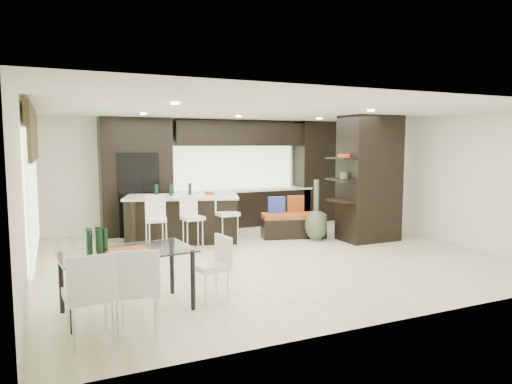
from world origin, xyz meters
name	(u,v)px	position (x,y,z in m)	size (l,w,h in m)	color
ground	(269,256)	(0.00, 0.00, 0.00)	(8.00, 8.00, 0.00)	beige
back_wall	(210,173)	(0.00, 3.50, 1.35)	(8.00, 0.02, 2.70)	white
left_wall	(29,194)	(-4.00, 0.00, 1.35)	(0.02, 7.00, 2.70)	white
right_wall	(432,178)	(4.00, 0.00, 1.35)	(0.02, 7.00, 2.70)	white
ceiling	(269,111)	(0.00, 0.00, 2.70)	(8.00, 7.00, 0.02)	white
window_left	(33,193)	(-3.96, 0.20, 1.35)	(0.04, 3.20, 1.90)	#B2D199
window_back	(232,165)	(0.60, 3.46, 1.55)	(3.40, 0.04, 1.20)	#B2D199
stone_accent	(32,134)	(-3.93, 0.20, 2.25)	(0.08, 3.00, 0.80)	brown
ceiling_spots	(264,113)	(0.00, 0.25, 2.68)	(4.00, 3.00, 0.02)	white
back_cabinetry	(233,174)	(0.50, 3.17, 1.35)	(6.80, 0.68, 2.70)	black
refrigerator	(137,194)	(-1.90, 3.12, 0.95)	(0.90, 0.68, 1.90)	black
partition_column	(369,179)	(2.60, 0.40, 1.35)	(1.20, 0.80, 2.70)	black
kitchen_island	(182,219)	(-1.15, 1.92, 0.50)	(2.38, 1.02, 0.99)	black
stool_left	(156,230)	(-1.89, 1.11, 0.45)	(0.39, 0.39, 0.89)	white
stool_mid	(193,228)	(-1.15, 1.12, 0.43)	(0.38, 0.38, 0.86)	white
stool_right	(227,224)	(-0.42, 1.10, 0.46)	(0.41, 0.41, 0.92)	white
bench	(293,225)	(1.24, 1.32, 0.27)	(1.41, 0.54, 0.54)	black
floor_vase	(316,210)	(1.53, 0.82, 0.67)	(0.49, 0.49, 1.33)	#44523A
dining_table	(128,281)	(-2.86, -1.87, 0.39)	(1.60, 0.90, 0.77)	white
chair_near	(138,294)	(-2.86, -2.65, 0.46)	(0.50, 0.50, 0.92)	white
chair_far	(90,301)	(-3.36, -2.65, 0.46)	(0.49, 0.49, 0.91)	white
chair_end	(211,271)	(-1.77, -1.87, 0.39)	(0.43, 0.43, 0.79)	white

